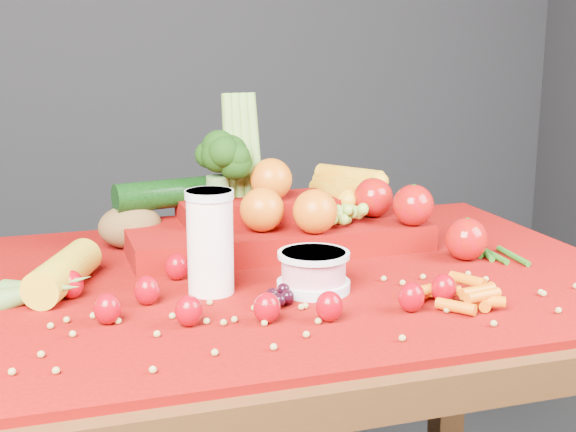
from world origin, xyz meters
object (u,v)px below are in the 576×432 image
object	(u,v)px
table	(292,336)
produce_mound	(284,214)
yogurt_bowl	(314,270)
milk_glass	(210,238)

from	to	relation	value
table	produce_mound	xyz separation A→B (m)	(0.04, 0.16, 0.17)
yogurt_bowl	produce_mound	bearing A→B (deg)	82.38
table	produce_mound	size ratio (longest dim) A/B	1.87
milk_glass	yogurt_bowl	world-z (taller)	milk_glass
milk_glass	yogurt_bowl	bearing A→B (deg)	-14.63
table	milk_glass	world-z (taller)	milk_glass
yogurt_bowl	produce_mound	size ratio (longest dim) A/B	0.18
yogurt_bowl	produce_mound	world-z (taller)	produce_mound
yogurt_bowl	milk_glass	bearing A→B (deg)	165.37
table	milk_glass	size ratio (longest dim) A/B	7.19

